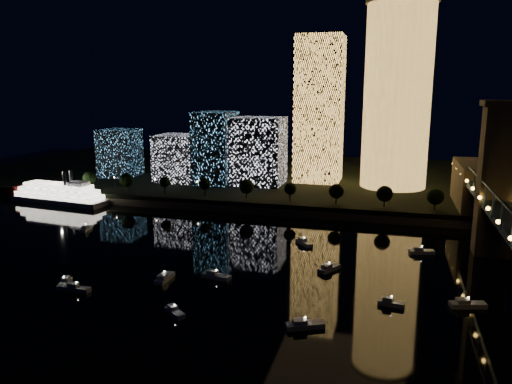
# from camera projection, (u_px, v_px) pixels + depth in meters

# --- Properties ---
(ground) EXTENTS (520.00, 520.00, 0.00)m
(ground) POSITION_uv_depth(u_px,v_px,m) (261.00, 291.00, 134.19)
(ground) COLOR black
(ground) RESTS_ON ground
(far_bank) EXTENTS (420.00, 160.00, 5.00)m
(far_bank) POSITION_uv_depth(u_px,v_px,m) (332.00, 179.00, 284.70)
(far_bank) COLOR black
(far_bank) RESTS_ON ground
(seawall) EXTENTS (420.00, 6.00, 3.00)m
(seawall) POSITION_uv_depth(u_px,v_px,m) (310.00, 213.00, 211.28)
(seawall) COLOR #6B5E4C
(seawall) RESTS_ON ground
(tower_cylindrical) EXTENTS (34.00, 34.00, 89.65)m
(tower_cylindrical) POSITION_uv_depth(u_px,v_px,m) (397.00, 96.00, 242.27)
(tower_cylindrical) COLOR #FFB851
(tower_cylindrical) RESTS_ON far_bank
(tower_rectangular) EXTENTS (23.56, 23.56, 74.96)m
(tower_rectangular) POSITION_uv_depth(u_px,v_px,m) (319.00, 110.00, 260.03)
(tower_rectangular) COLOR #FFB851
(tower_rectangular) RESTS_ON far_bank
(midrise_blocks) EXTENTS (103.13, 27.17, 36.77)m
(midrise_blocks) POSITION_uv_depth(u_px,v_px,m) (206.00, 152.00, 262.27)
(midrise_blocks) COLOR white
(midrise_blocks) RESTS_ON far_bank
(riverboat) EXTENTS (54.28, 17.24, 16.08)m
(riverboat) POSITION_uv_depth(u_px,v_px,m) (55.00, 194.00, 237.53)
(riverboat) COLOR silver
(riverboat) RESTS_ON ground
(motorboats) EXTENTS (138.73, 69.64, 2.78)m
(motorboats) POSITION_uv_depth(u_px,v_px,m) (258.00, 276.00, 142.64)
(motorboats) COLOR silver
(motorboats) RESTS_ON ground
(esplanade_trees) EXTENTS (166.71, 6.85, 8.92)m
(esplanade_trees) POSITION_uv_depth(u_px,v_px,m) (256.00, 187.00, 221.70)
(esplanade_trees) COLOR black
(esplanade_trees) RESTS_ON far_bank
(street_lamps) EXTENTS (132.70, 0.70, 5.65)m
(street_lamps) POSITION_uv_depth(u_px,v_px,m) (242.00, 187.00, 229.86)
(street_lamps) COLOR black
(street_lamps) RESTS_ON far_bank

